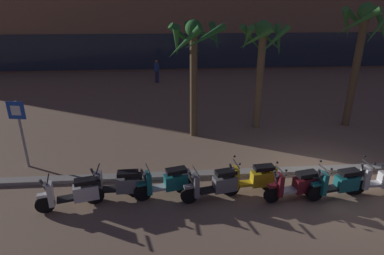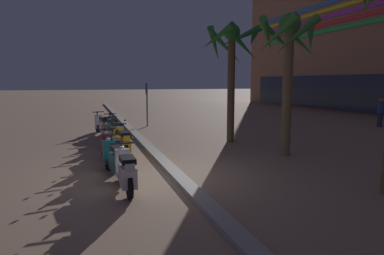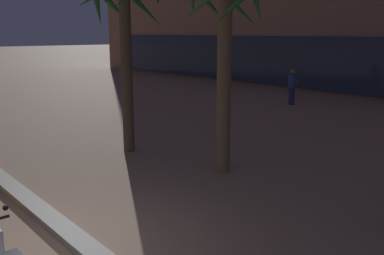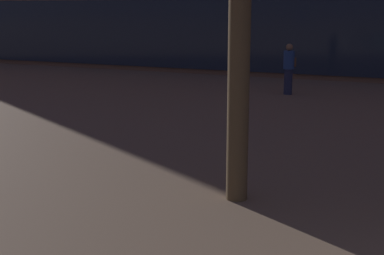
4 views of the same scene
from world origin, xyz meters
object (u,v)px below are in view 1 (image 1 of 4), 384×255
at_px(scooter_yellow_mid_front, 254,179).
at_px(scooter_maroon_gap_after_mid, 297,185).
at_px(scooter_white_second_in_line, 75,193).
at_px(scooter_teal_last_in_row, 168,182).
at_px(scooter_grey_mid_rear, 216,184).
at_px(crossing_sign, 20,127).
at_px(scooter_teal_mid_centre, 339,183).
at_px(palm_tree_mid_walkway, 362,38).
at_px(palm_tree_by_mall_entrance, 262,49).
at_px(palm_tree_far_corner, 194,49).
at_px(pedestrian_window_shopping, 157,71).
at_px(scooter_grey_tail_end, 119,184).
at_px(scooter_white_far_back, 383,179).

bearing_deg(scooter_yellow_mid_front, scooter_maroon_gap_after_mid, -19.89).
xyz_separation_m(scooter_white_second_in_line, scooter_teal_last_in_row, (2.57, 0.37, 0.01)).
height_order(scooter_grey_mid_rear, crossing_sign, crossing_sign).
distance_m(scooter_teal_mid_centre, palm_tree_mid_walkway, 7.44).
xyz_separation_m(scooter_grey_mid_rear, palm_tree_by_mall_entrance, (2.68, 5.53, 3.07)).
bearing_deg(scooter_teal_last_in_row, crossing_sign, 156.08).
bearing_deg(palm_tree_far_corner, scooter_teal_last_in_row, -104.32).
bearing_deg(scooter_maroon_gap_after_mid, scooter_grey_mid_rear, 175.80).
bearing_deg(scooter_maroon_gap_after_mid, pedestrian_window_shopping, 106.68).
distance_m(scooter_grey_tail_end, scooter_teal_last_in_row, 1.40).
relative_size(palm_tree_mid_walkway, palm_tree_far_corner, 1.13).
bearing_deg(scooter_maroon_gap_after_mid, palm_tree_by_mall_entrance, 86.71).
relative_size(scooter_white_second_in_line, scooter_maroon_gap_after_mid, 1.01).
xyz_separation_m(scooter_white_far_back, pedestrian_window_shopping, (-7.11, 14.69, 0.37)).
xyz_separation_m(scooter_white_far_back, palm_tree_far_corner, (-5.27, 4.92, 3.19)).
height_order(scooter_grey_tail_end, crossing_sign, crossing_sign).
relative_size(scooter_grey_tail_end, palm_tree_far_corner, 0.36).
height_order(crossing_sign, palm_tree_mid_walkway, palm_tree_mid_walkway).
xyz_separation_m(palm_tree_far_corner, pedestrian_window_shopping, (-1.84, 9.77, -2.82)).
bearing_deg(scooter_maroon_gap_after_mid, scooter_white_second_in_line, 179.50).
height_order(scooter_white_second_in_line, scooter_teal_last_in_row, same).
bearing_deg(pedestrian_window_shopping, scooter_teal_last_in_row, -87.32).
bearing_deg(scooter_teal_mid_centre, scooter_grey_tail_end, 176.28).
bearing_deg(scooter_grey_tail_end, scooter_teal_last_in_row, 1.10).
relative_size(scooter_grey_tail_end, scooter_white_far_back, 0.98).
bearing_deg(palm_tree_mid_walkway, scooter_grey_mid_rear, -141.84).
bearing_deg(pedestrian_window_shopping, palm_tree_by_mall_entrance, -62.35).
height_order(scooter_white_second_in_line, scooter_teal_mid_centre, scooter_teal_mid_centre).
height_order(scooter_grey_tail_end, palm_tree_mid_walkway, palm_tree_mid_walkway).
height_order(scooter_grey_mid_rear, scooter_white_far_back, scooter_white_far_back).
distance_m(scooter_maroon_gap_after_mid, crossing_sign, 9.08).
relative_size(scooter_grey_mid_rear, palm_tree_by_mall_entrance, 0.38).
bearing_deg(scooter_grey_mid_rear, scooter_white_second_in_line, -178.30).
bearing_deg(scooter_teal_mid_centre, palm_tree_mid_walkway, 59.51).
bearing_deg(crossing_sign, scooter_grey_mid_rear, -21.03).
relative_size(palm_tree_far_corner, pedestrian_window_shopping, 3.02).
xyz_separation_m(scooter_grey_mid_rear, scooter_teal_mid_centre, (3.62, -0.19, -0.01)).
bearing_deg(scooter_white_second_in_line, scooter_grey_mid_rear, 1.70).
xyz_separation_m(scooter_teal_last_in_row, scooter_teal_mid_centre, (5.02, -0.44, -0.00)).
xyz_separation_m(scooter_grey_tail_end, crossing_sign, (-3.49, 2.19, 1.04)).
distance_m(scooter_grey_tail_end, palm_tree_far_corner, 6.17).
distance_m(scooter_yellow_mid_front, pedestrian_window_shopping, 14.73).
relative_size(scooter_grey_mid_rear, scooter_teal_mid_centre, 1.02).
height_order(scooter_teal_last_in_row, scooter_maroon_gap_after_mid, scooter_maroon_gap_after_mid).
height_order(scooter_grey_mid_rear, scooter_maroon_gap_after_mid, scooter_maroon_gap_after_mid).
distance_m(scooter_white_second_in_line, palm_tree_far_corner, 6.98).
bearing_deg(scooter_teal_last_in_row, palm_tree_far_corner, 75.68).
relative_size(scooter_teal_last_in_row, crossing_sign, 0.71).
relative_size(scooter_white_second_in_line, scooter_teal_last_in_row, 1.05).
distance_m(scooter_grey_tail_end, scooter_maroon_gap_after_mid, 5.17).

